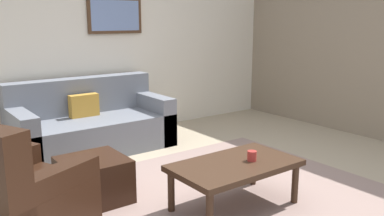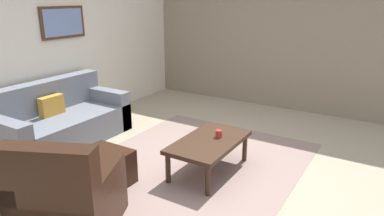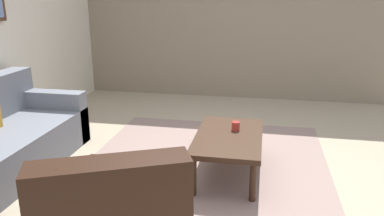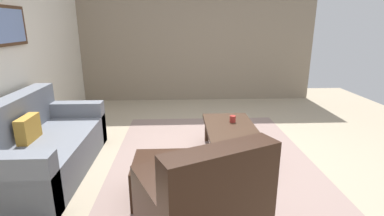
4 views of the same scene
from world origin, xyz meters
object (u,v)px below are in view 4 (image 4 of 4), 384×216
coffee_table (230,129)px  cup (233,119)px  couch_main (36,149)px  framed_artwork (8,26)px  ottoman (162,179)px

coffee_table → cup: cup is taller
coffee_table → cup: 0.18m
coffee_table → cup: bearing=-20.0°
coffee_table → cup: (0.15, -0.05, 0.10)m
couch_main → cup: (0.49, -2.39, 0.16)m
couch_main → framed_artwork: bearing=34.5°
ottoman → framed_artwork: (1.21, 1.91, 1.46)m
coffee_table → framed_artwork: size_ratio=1.39×
framed_artwork → ottoman: bearing=-122.4°
couch_main → framed_artwork: 1.57m
ottoman → cup: 1.43m
cup → couch_main: bearing=101.7°
coffee_table → framed_artwork: 3.07m
coffee_table → cup: size_ratio=12.38×
ottoman → framed_artwork: 2.70m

